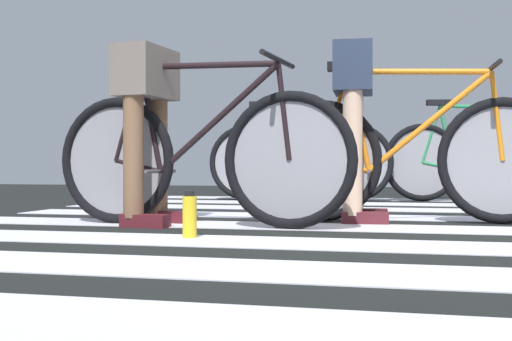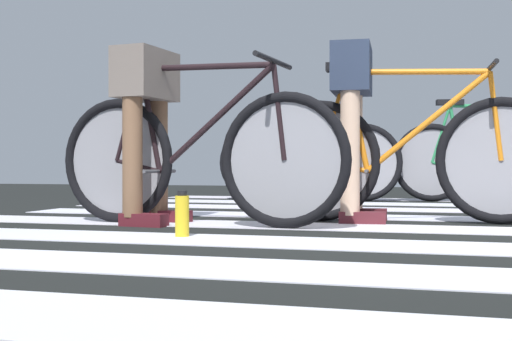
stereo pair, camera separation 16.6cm
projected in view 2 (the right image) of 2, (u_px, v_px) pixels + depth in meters
ground at (400, 232)px, 3.44m from camera, size 18.00×14.00×0.02m
crosswalk_markings at (390, 228)px, 3.52m from camera, size 5.42×6.53×0.00m
bicycle_1_of_4 at (196, 155)px, 3.69m from camera, size 1.73×0.52×0.93m
cyclist_1_of_4 at (147, 111)px, 3.81m from camera, size 0.35×0.43×0.98m
bicycle_2_of_4 at (407, 156)px, 3.88m from camera, size 1.74×0.52×0.93m
cyclist_2_of_4 at (353, 108)px, 3.94m from camera, size 0.33×0.42×1.03m
bicycle_3_of_4 at (308, 160)px, 6.31m from camera, size 1.74×0.52×0.93m
bicycle_4_of_4 at (488, 159)px, 6.15m from camera, size 1.71×0.57×0.93m
water_bottle at (182, 215)px, 3.10m from camera, size 0.06×0.06×0.22m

